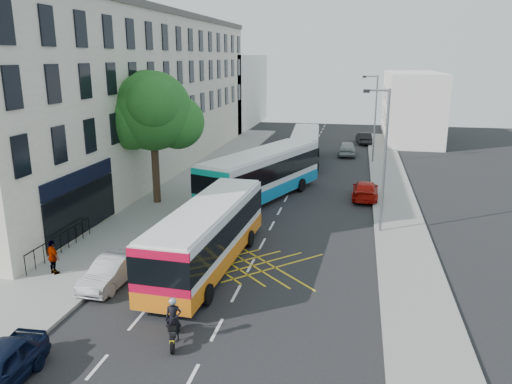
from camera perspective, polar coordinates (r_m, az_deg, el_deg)
The scene contains 20 objects.
ground at distance 19.24m, azimuth -4.49°, elevation -15.42°, with size 120.00×120.00×0.00m, color black.
pavement_left at distance 34.96m, azimuth -11.19°, elevation -1.21°, with size 5.00×70.00×0.15m, color gray.
pavement_right at distance 32.49m, azimuth 15.91°, elevation -2.78°, with size 3.00×70.00×0.15m, color gray.
terrace_main at distance 44.59m, azimuth -13.57°, elevation 10.91°, with size 8.30×45.00×13.50m.
terrace_far at distance 73.46m, azimuth -3.33°, elevation 11.47°, with size 8.00×20.00×10.00m, color silver.
building_right at distance 64.44m, azimuth 17.31°, elevation 9.40°, with size 6.00×18.00×8.00m, color silver.
street_tree at distance 33.74m, azimuth -11.78°, elevation 8.96°, with size 6.30×5.70×8.80m.
lamp_near at distance 28.39m, azimuth 14.35°, elevation 4.25°, with size 1.45×0.15×8.00m.
lamp_far at distance 48.17m, azimuth 13.37°, elevation 8.66°, with size 1.45×0.15×8.00m.
railings at distance 27.18m, azimuth -21.46°, elevation -5.38°, with size 0.08×5.60×1.14m, color black, non-canonical shape.
bus_near at distance 23.85m, azimuth -5.52°, elevation -4.89°, with size 3.12×11.06×3.08m.
bus_mid at distance 34.95m, azimuth 0.70°, elevation 2.03°, with size 6.92×12.46×3.44m.
bus_far at distance 47.71m, azimuth 5.63°, elevation 5.26°, with size 3.26×10.91×3.02m.
motorbike at distance 18.28m, azimuth -9.40°, elevation -14.39°, with size 0.74×1.92×1.74m.
parked_car_silver at distance 23.19m, azimuth -16.18°, elevation -8.69°, with size 1.33×3.82×1.26m, color #9C9EA4.
red_hatchback at distance 36.24m, azimuth 12.38°, elevation 0.23°, with size 1.78×4.38×1.27m, color #AC0E07.
distant_car_grey at distance 59.82m, azimuth 5.36°, elevation 6.39°, with size 2.20×4.77×1.33m, color #3E4246.
distant_car_silver at distance 51.97m, azimuth 10.39°, elevation 4.95°, with size 1.75×4.34×1.48m, color #93969A.
distant_car_dark at distance 59.40m, azimuth 12.21°, elevation 6.05°, with size 1.42×4.07×1.34m, color black.
pedestrian_far at distance 24.70m, azimuth -22.18°, elevation -6.94°, with size 0.94×0.39×1.60m, color gray.
Camera 1 is at (4.72, -15.87, 9.80)m, focal length 35.00 mm.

